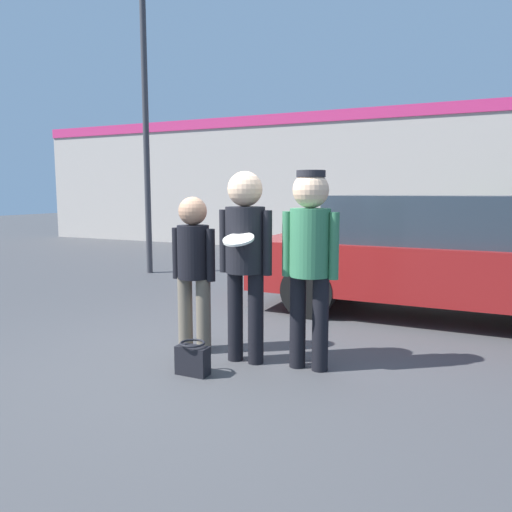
% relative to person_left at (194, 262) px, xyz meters
% --- Properties ---
extents(ground_plane, '(56.00, 56.00, 0.00)m').
position_rel_person_left_xyz_m(ground_plane, '(0.41, -0.06, -0.93)').
color(ground_plane, '#3F3F42').
extents(storefront_building, '(24.00, 0.22, 3.83)m').
position_rel_person_left_xyz_m(storefront_building, '(0.41, 9.24, 1.02)').
color(storefront_building, '#B2A89E').
rests_on(storefront_building, ground).
extents(person_left, '(0.49, 0.32, 1.59)m').
position_rel_person_left_xyz_m(person_left, '(0.00, 0.00, 0.00)').
color(person_left, '#665B4C').
rests_on(person_left, ground).
extents(person_middle_with_frisbee, '(0.55, 0.60, 1.83)m').
position_rel_person_left_xyz_m(person_middle_with_frisbee, '(0.62, -0.07, 0.19)').
color(person_middle_with_frisbee, black).
rests_on(person_middle_with_frisbee, ground).
extents(person_right, '(0.54, 0.37, 1.83)m').
position_rel_person_left_xyz_m(person_right, '(1.24, 0.01, 0.19)').
color(person_right, black).
rests_on(person_right, ground).
extents(parked_car_near, '(4.68, 1.81, 1.59)m').
position_rel_person_left_xyz_m(parked_car_near, '(2.03, 2.61, -0.13)').
color(parked_car_near, maroon).
rests_on(parked_car_near, ground).
extents(street_lamp, '(1.08, 0.35, 5.58)m').
position_rel_person_left_xyz_m(street_lamp, '(-3.34, 3.90, 2.48)').
color(street_lamp, '#38383D').
rests_on(street_lamp, ground).
extents(shrub, '(1.00, 1.00, 1.00)m').
position_rel_person_left_xyz_m(shrub, '(2.91, 8.55, -0.43)').
color(shrub, '#2D6B33').
rests_on(shrub, ground).
extents(handbag, '(0.30, 0.23, 0.30)m').
position_rel_person_left_xyz_m(handbag, '(0.35, -0.59, -0.78)').
color(handbag, black).
rests_on(handbag, ground).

